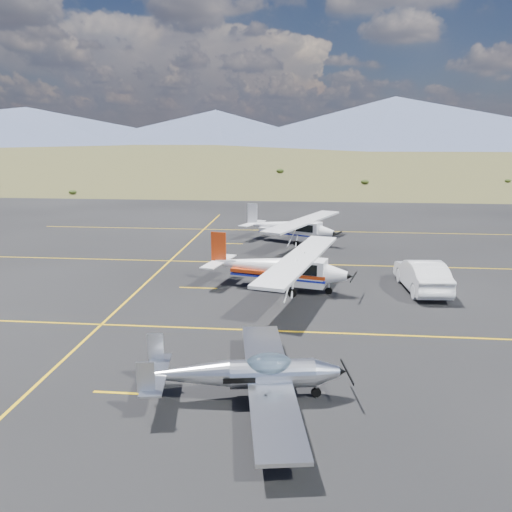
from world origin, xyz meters
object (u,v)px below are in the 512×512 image
(aircraft_cessna, at_px, (279,266))
(sedan, at_px, (422,275))
(aircraft_low_wing, at_px, (249,374))
(aircraft_plain, at_px, (291,227))

(aircraft_cessna, xyz_separation_m, sedan, (7.29, 0.52, -0.42))
(aircraft_low_wing, distance_m, sedan, 13.97)
(aircraft_cessna, bearing_deg, sedan, 18.28)
(aircraft_cessna, distance_m, aircraft_plain, 11.67)
(aircraft_low_wing, distance_m, aircraft_cessna, 11.19)
(aircraft_plain, bearing_deg, aircraft_low_wing, -67.36)
(aircraft_plain, xyz_separation_m, sedan, (7.05, -11.15, -0.37))
(aircraft_plain, bearing_deg, aircraft_cessna, -67.06)
(aircraft_cessna, bearing_deg, aircraft_low_wing, -77.56)
(aircraft_cessna, height_order, sedan, aircraft_cessna)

